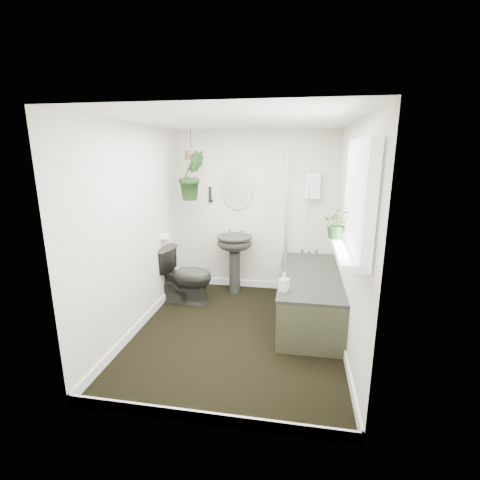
# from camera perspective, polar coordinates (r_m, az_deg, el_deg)

# --- Properties ---
(floor) EXTENTS (2.30, 2.80, 0.02)m
(floor) POSITION_cam_1_polar(r_m,az_deg,el_deg) (4.11, -0.37, -15.00)
(floor) COLOR black
(floor) RESTS_ON ground
(ceiling) EXTENTS (2.30, 2.80, 0.02)m
(ceiling) POSITION_cam_1_polar(r_m,az_deg,el_deg) (3.59, -0.43, 19.24)
(ceiling) COLOR white
(ceiling) RESTS_ON ground
(wall_back) EXTENTS (2.30, 0.02, 2.30)m
(wall_back) POSITION_cam_1_polar(r_m,az_deg,el_deg) (5.05, 2.44, 4.61)
(wall_back) COLOR white
(wall_back) RESTS_ON ground
(wall_front) EXTENTS (2.30, 0.02, 2.30)m
(wall_front) POSITION_cam_1_polar(r_m,az_deg,el_deg) (2.37, -6.49, -6.91)
(wall_front) COLOR white
(wall_front) RESTS_ON ground
(wall_left) EXTENTS (0.02, 2.80, 2.30)m
(wall_left) POSITION_cam_1_polar(r_m,az_deg,el_deg) (4.05, -16.79, 1.55)
(wall_left) COLOR white
(wall_left) RESTS_ON ground
(wall_right) EXTENTS (0.02, 2.80, 2.30)m
(wall_right) POSITION_cam_1_polar(r_m,az_deg,el_deg) (3.66, 17.76, 0.17)
(wall_right) COLOR white
(wall_right) RESTS_ON ground
(skirting) EXTENTS (2.30, 2.80, 0.10)m
(skirting) POSITION_cam_1_polar(r_m,az_deg,el_deg) (4.08, -0.37, -14.27)
(skirting) COLOR white
(skirting) RESTS_ON floor
(bathtub) EXTENTS (0.72, 1.72, 0.58)m
(bathtub) POSITION_cam_1_polar(r_m,az_deg,el_deg) (4.38, 11.31, -8.99)
(bathtub) COLOR #252621
(bathtub) RESTS_ON floor
(bath_screen) EXTENTS (0.04, 0.72, 1.40)m
(bath_screen) POSITION_cam_1_polar(r_m,az_deg,el_deg) (4.57, 7.65, 5.12)
(bath_screen) COLOR silver
(bath_screen) RESTS_ON bathtub
(shower_box) EXTENTS (0.20, 0.10, 0.35)m
(shower_box) POSITION_cam_1_polar(r_m,az_deg,el_deg) (4.89, 11.84, 8.73)
(shower_box) COLOR white
(shower_box) RESTS_ON wall_back
(oval_mirror) EXTENTS (0.46, 0.03, 0.62)m
(oval_mirror) POSITION_cam_1_polar(r_m,az_deg,el_deg) (5.00, -0.43, 8.57)
(oval_mirror) COLOR #C1B798
(oval_mirror) RESTS_ON wall_back
(wall_sconce) EXTENTS (0.04, 0.04, 0.22)m
(wall_sconce) POSITION_cam_1_polar(r_m,az_deg,el_deg) (5.09, -4.92, 7.49)
(wall_sconce) COLOR black
(wall_sconce) RESTS_ON wall_back
(toilet_roll_holder) EXTENTS (0.11, 0.11, 0.11)m
(toilet_roll_holder) POSITION_cam_1_polar(r_m,az_deg,el_deg) (4.70, -12.17, 0.44)
(toilet_roll_holder) COLOR white
(toilet_roll_holder) RESTS_ON wall_left
(window_recess) EXTENTS (0.08, 1.00, 0.90)m
(window_recess) POSITION_cam_1_polar(r_m,az_deg,el_deg) (2.88, 18.94, 6.52)
(window_recess) COLOR white
(window_recess) RESTS_ON wall_right
(window_sill) EXTENTS (0.18, 1.00, 0.04)m
(window_sill) POSITION_cam_1_polar(r_m,az_deg,el_deg) (2.95, 16.94, -1.49)
(window_sill) COLOR white
(window_sill) RESTS_ON wall_right
(window_blinds) EXTENTS (0.01, 0.86, 0.76)m
(window_blinds) POSITION_cam_1_polar(r_m,az_deg,el_deg) (2.88, 18.05, 6.57)
(window_blinds) COLOR white
(window_blinds) RESTS_ON wall_right
(toilet) EXTENTS (0.79, 0.51, 0.76)m
(toilet) POSITION_cam_1_polar(r_m,az_deg,el_deg) (4.77, -8.98, -5.69)
(toilet) COLOR #252621
(toilet) RESTS_ON floor
(pedestal_sink) EXTENTS (0.55, 0.49, 0.85)m
(pedestal_sink) POSITION_cam_1_polar(r_m,az_deg,el_deg) (5.00, -0.88, -4.04)
(pedestal_sink) COLOR #252621
(pedestal_sink) RESTS_ON floor
(sill_plant) EXTENTS (0.25, 0.22, 0.27)m
(sill_plant) POSITION_cam_1_polar(r_m,az_deg,el_deg) (3.20, 15.63, 2.64)
(sill_plant) COLOR black
(sill_plant) RESTS_ON window_sill
(hanging_plant) EXTENTS (0.45, 0.44, 0.65)m
(hanging_plant) POSITION_cam_1_polar(r_m,az_deg,el_deg) (4.70, -7.91, 10.42)
(hanging_plant) COLOR black
(hanging_plant) RESTS_ON ceiling
(soap_bottle) EXTENTS (0.12, 0.12, 0.20)m
(soap_bottle) POSITION_cam_1_polar(r_m,az_deg,el_deg) (3.68, 7.25, -6.83)
(soap_bottle) COLOR #302929
(soap_bottle) RESTS_ON bathtub
(hanging_pot) EXTENTS (0.16, 0.16, 0.12)m
(hanging_pot) POSITION_cam_1_polar(r_m,az_deg,el_deg) (4.69, -8.03, 13.63)
(hanging_pot) COLOR brown
(hanging_pot) RESTS_ON ceiling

